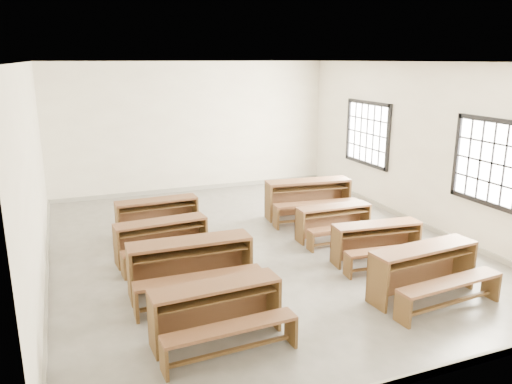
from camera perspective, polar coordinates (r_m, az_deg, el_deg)
name	(u,v)px	position (r m, az deg, el deg)	size (l,w,h in m)	color
room	(261,126)	(8.51, 0.57, 7.51)	(8.50, 8.50, 3.20)	gray
desk_set_0	(217,309)	(6.03, -4.43, -13.17)	(1.59, 0.88, 0.70)	brown
desk_set_1	(191,263)	(7.17, -7.39, -8.06)	(1.76, 0.94, 0.78)	brown
desk_set_2	(162,238)	(8.40, -10.67, -5.15)	(1.57, 0.90, 0.68)	brown
desk_set_3	(158,215)	(9.61, -11.15, -2.55)	(1.55, 0.84, 0.69)	brown
desk_set_4	(426,268)	(7.40, 18.82, -8.27)	(1.71, 0.98, 0.74)	brown
desk_set_5	(378,240)	(8.41, 13.73, -5.37)	(1.54, 0.91, 0.66)	brown
desk_set_6	(335,220)	(9.33, 8.96, -3.18)	(1.42, 0.75, 0.63)	brown
desk_set_7	(309,196)	(10.51, 6.06, -0.47)	(1.88, 1.13, 0.80)	brown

